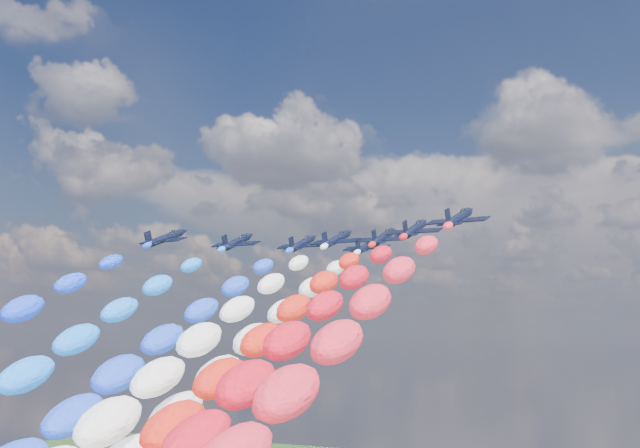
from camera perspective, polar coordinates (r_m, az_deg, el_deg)
The scene contains 8 objects.
jet_0 at distance 144.52m, azimuth -10.47°, elevation -0.96°, with size 8.63×11.57×2.55m, color black, non-canonical shape.
jet_1 at distance 148.59m, azimuth -5.65°, elevation -1.22°, with size 8.63×11.57×2.55m, color black, non-canonical shape.
jet_2 at distance 150.52m, azimuth -1.21°, elevation -1.33°, with size 8.63×11.57×2.55m, color black, non-canonical shape.
jet_3 at distance 143.58m, azimuth 1.14°, elevation -1.04°, with size 8.63×11.57×2.55m, color black, non-canonical shape.
jet_4 at distance 154.17m, azimuth 3.26°, elevation -1.47°, with size 8.63×11.57×2.55m, color black, non-canonical shape.
jet_5 at distance 140.69m, azimuth 4.33°, elevation -0.89°, with size 8.63×11.57×2.55m, color black, non-canonical shape.
jet_6 at distance 130.22m, azimuth 6.44°, elevation -0.33°, with size 8.63×11.57×2.55m, color black, non-canonical shape.
jet_7 at distance 118.65m, azimuth 9.40°, elevation 0.41°, with size 8.63×11.57×2.55m, color black, non-canonical shape.
Camera 1 is at (64.56, -117.83, 76.51)m, focal length 47.16 mm.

